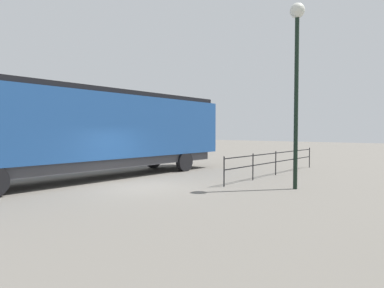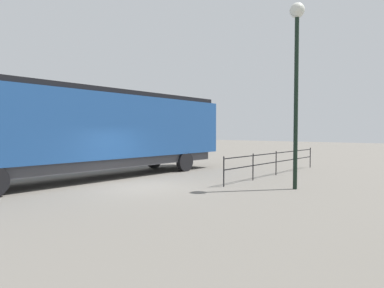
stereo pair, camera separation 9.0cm
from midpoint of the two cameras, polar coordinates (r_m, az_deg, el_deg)
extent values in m
plane|color=#666059|center=(13.29, -8.92, -7.53)|extent=(120.00, 120.00, 0.00)
cube|color=navy|center=(15.96, -16.48, 2.99)|extent=(2.88, 15.15, 2.97)
cube|color=black|center=(19.93, -1.43, 1.64)|extent=(2.77, 2.91, 2.08)
cube|color=black|center=(16.07, -16.54, 8.72)|extent=(2.60, 14.55, 0.24)
cube|color=#38383D|center=(16.03, -16.41, -3.12)|extent=(2.60, 13.94, 0.45)
cylinder|color=black|center=(20.02, -6.63, -2.63)|extent=(0.30, 1.10, 1.10)
cylinder|color=black|center=(18.20, -1.14, -3.11)|extent=(0.30, 1.10, 1.10)
cylinder|color=black|center=(13.18, 18.08, 6.92)|extent=(0.16, 0.16, 6.70)
sphere|color=silver|center=(13.92, 18.27, 21.51)|extent=(0.57, 0.57, 0.57)
cube|color=black|center=(17.09, 14.79, -1.56)|extent=(0.04, 9.22, 0.04)
cube|color=black|center=(17.13, 14.78, -3.09)|extent=(0.04, 9.22, 0.04)
cylinder|color=black|center=(13.18, 5.83, -4.88)|extent=(0.05, 0.05, 1.24)
cylinder|color=black|center=(15.11, 10.89, -3.99)|extent=(0.05, 0.05, 1.24)
cylinder|color=black|center=(17.13, 14.78, -3.29)|extent=(0.05, 0.05, 1.24)
cylinder|color=black|center=(19.22, 17.83, -2.73)|extent=(0.05, 0.05, 1.24)
cylinder|color=black|center=(21.35, 20.27, -2.27)|extent=(0.05, 0.05, 1.24)
camera|label=1|loc=(0.05, -89.83, 0.01)|focal=30.19mm
camera|label=2|loc=(0.05, 90.17, -0.01)|focal=30.19mm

